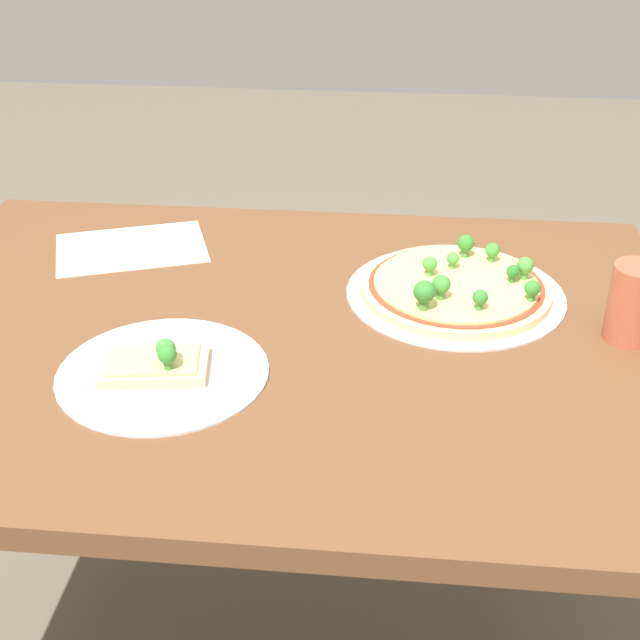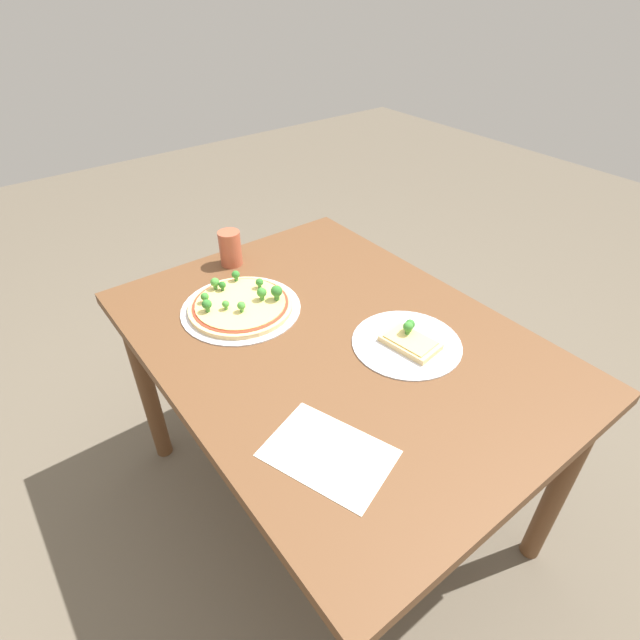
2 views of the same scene
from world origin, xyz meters
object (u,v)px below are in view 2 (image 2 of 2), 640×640
dining_table (333,362)px  pizza_tray_whole (241,305)px  pizza_tray_slice (408,342)px  drinking_cup (230,248)px

dining_table → pizza_tray_whole: (0.27, 0.14, 0.11)m
dining_table → pizza_tray_whole: bearing=26.3°
pizza_tray_whole → pizza_tray_slice: 0.50m
pizza_tray_slice → drinking_cup: size_ratio=2.50×
drinking_cup → pizza_tray_slice: bearing=-166.1°
pizza_tray_slice → drinking_cup: (0.67, 0.17, 0.05)m
dining_table → pizza_tray_slice: pizza_tray_slice is taller
pizza_tray_slice → drinking_cup: bearing=13.9°
pizza_tray_whole → drinking_cup: size_ratio=2.98×
pizza_tray_whole → drinking_cup: (0.25, -0.11, 0.05)m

